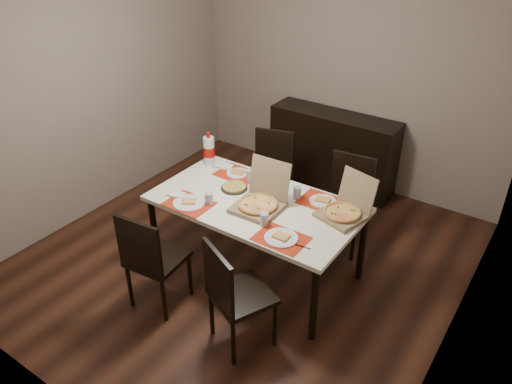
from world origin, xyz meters
TOP-DOWN VIEW (x-y plane):
  - ground at (0.00, 0.00)m, footprint 3.80×4.00m
  - room_walls at (0.00, 0.43)m, footprint 3.84×4.02m
  - sideboard at (0.00, 1.78)m, footprint 1.50×0.40m
  - dining_table at (0.19, -0.09)m, footprint 1.80×1.00m
  - chair_near_left at (-0.25, -0.95)m, footprint 0.46×0.46m
  - chair_near_right at (0.55, -0.91)m, footprint 0.56×0.56m
  - chair_far_left at (-0.25, 0.85)m, footprint 0.53×0.53m
  - chair_far_right at (0.66, 0.78)m, footprint 0.46×0.46m
  - setting_near_left at (-0.25, -0.41)m, footprint 0.47×0.30m
  - setting_near_right at (0.60, -0.40)m, footprint 0.50×0.30m
  - setting_far_left at (-0.21, 0.22)m, footprint 0.50×0.30m
  - setting_far_right at (0.60, 0.22)m, footprint 0.50×0.30m
  - napkin_loose at (0.33, -0.15)m, footprint 0.15×0.16m
  - pizza_box_center at (0.27, -0.15)m, footprint 0.39×0.43m
  - pizza_box_right at (0.92, 0.14)m, footprint 0.43×0.46m
  - faina_plate at (-0.10, -0.01)m, footprint 0.24×0.24m
  - dip_bowl at (0.24, 0.11)m, footprint 0.15×0.15m
  - soda_bottle at (-0.59, 0.24)m, footprint 0.11×0.11m

SIDE VIEW (x-z plane):
  - ground at x=0.00m, z-range -0.02..0.00m
  - sideboard at x=0.00m, z-range 0.00..0.90m
  - chair_near_left at x=-0.25m, z-range 0.05..0.98m
  - chair_near_right at x=0.55m, z-range 0.05..0.98m
  - chair_far_left at x=-0.25m, z-range 0.05..0.98m
  - chair_far_right at x=0.66m, z-range 0.05..0.98m
  - dining_table at x=0.19m, z-range 0.31..1.06m
  - napkin_loose at x=0.33m, z-range 0.75..0.77m
  - faina_plate at x=-0.10m, z-range 0.75..0.78m
  - dip_bowl at x=0.24m, z-range 0.75..0.78m
  - setting_near_left at x=-0.25m, z-range 0.72..0.83m
  - setting_near_right at x=0.60m, z-range 0.72..0.83m
  - setting_far_left at x=-0.21m, z-range 0.72..0.83m
  - setting_far_right at x=0.60m, z-range 0.72..0.83m
  - pizza_box_right at x=0.92m, z-range 0.63..0.98m
  - pizza_box_center at x=0.27m, z-range 0.62..1.00m
  - soda_bottle at x=-0.59m, z-range 0.72..1.06m
  - room_walls at x=0.00m, z-range 0.42..3.04m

